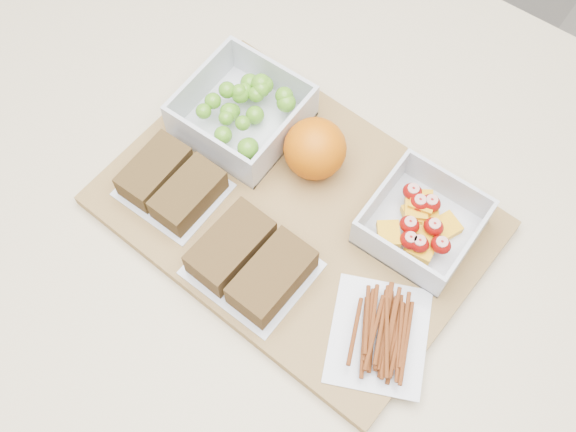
% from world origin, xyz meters
% --- Properties ---
extents(ground, '(4.00, 4.00, 0.00)m').
position_xyz_m(ground, '(0.00, 0.00, 0.00)').
color(ground, gray).
rests_on(ground, ground).
extents(counter, '(1.20, 0.90, 0.90)m').
position_xyz_m(counter, '(0.00, 0.00, 0.45)').
color(counter, beige).
rests_on(counter, ground).
extents(cutting_board, '(0.44, 0.32, 0.02)m').
position_xyz_m(cutting_board, '(-0.01, 0.01, 0.91)').
color(cutting_board, olive).
rests_on(cutting_board, counter).
extents(grape_container, '(0.13, 0.13, 0.06)m').
position_xyz_m(grape_container, '(-0.13, 0.07, 0.94)').
color(grape_container, silver).
rests_on(grape_container, cutting_board).
extents(fruit_container, '(0.12, 0.12, 0.05)m').
position_xyz_m(fruit_container, '(0.12, 0.07, 0.94)').
color(fruit_container, silver).
rests_on(fruit_container, cutting_board).
extents(orange, '(0.07, 0.07, 0.07)m').
position_xyz_m(orange, '(-0.03, 0.07, 0.95)').
color(orange, '#D66105').
rests_on(orange, cutting_board).
extents(sandwich_bag_left, '(0.11, 0.10, 0.03)m').
position_xyz_m(sandwich_bag_left, '(-0.14, -0.05, 0.93)').
color(sandwich_bag_left, silver).
rests_on(sandwich_bag_left, cutting_board).
extents(sandwich_bag_center, '(0.13, 0.11, 0.04)m').
position_xyz_m(sandwich_bag_center, '(-0.01, -0.07, 0.93)').
color(sandwich_bag_center, silver).
rests_on(sandwich_bag_center, cutting_board).
extents(pretzel_bag, '(0.14, 0.15, 0.03)m').
position_xyz_m(pretzel_bag, '(0.14, -0.06, 0.93)').
color(pretzel_bag, silver).
rests_on(pretzel_bag, cutting_board).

